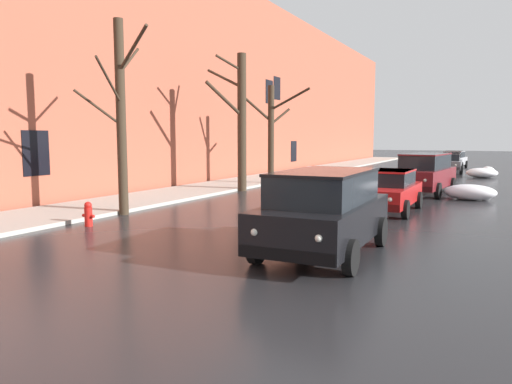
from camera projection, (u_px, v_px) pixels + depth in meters
name	position (u px, v px, depth m)	size (l,w,h in m)	color
left_sidewalk_slab	(219.00, 186.00, 24.60)	(3.36, 80.00, 0.12)	#A8A399
brick_townhouse_facade	(183.00, 72.00, 24.95)	(0.63, 80.00, 11.77)	#9E4C38
snow_bank_near_corner_left	(325.00, 171.00, 31.71)	(2.67, 1.10, 0.67)	white
snow_bank_along_left_kerb	(483.00, 173.00, 30.51)	(1.87, 1.48, 0.72)	white
snow_bank_near_corner_right	(470.00, 192.00, 19.59)	(2.01, 1.08, 0.64)	white
snow_bank_along_right_kerb	(312.00, 172.00, 30.36)	(1.60, 1.42, 0.76)	white
bare_tree_second_along_sidewalk	(121.00, 114.00, 15.49)	(2.56, 3.14, 6.27)	#382B1E
bare_tree_mid_block	(240.00, 120.00, 22.63)	(2.30, 2.25, 6.42)	#382B1E
bare_tree_far_down_block	(272.00, 132.00, 25.50)	(3.46, 2.03, 5.25)	#382B1E
suv_black_approaching_near_lane	(324.00, 209.00, 10.37)	(2.18, 4.47, 1.82)	black
sedan_red_parked_kerbside_close	(387.00, 189.00, 16.52)	(1.95, 4.21, 1.42)	red
suv_maroon_parked_kerbside_mid	(425.00, 172.00, 21.59)	(2.32, 4.95, 1.82)	maroon
sedan_white_parked_far_down_block	(432.00, 168.00, 27.83)	(2.25, 4.27, 1.42)	silver
sedan_grey_queued_behind_truck	(448.00, 162.00, 34.84)	(2.13, 4.29, 1.42)	slate
sedan_silver_at_far_intersection	(454.00, 159.00, 40.09)	(2.05, 4.08, 1.42)	#B7B7BC
fire_hydrant	(88.00, 214.00, 13.74)	(0.42, 0.22, 0.71)	red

